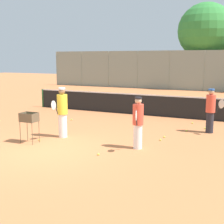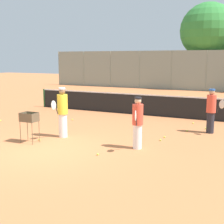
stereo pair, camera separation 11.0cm
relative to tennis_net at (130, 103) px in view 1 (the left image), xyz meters
name	(u,v)px [view 1 (the left image)]	position (x,y,z in m)	size (l,w,h in m)	color
ground_plane	(43,151)	(0.00, -7.22, -0.56)	(80.00, 80.00, 0.00)	#C67242
tennis_net	(130,103)	(0.00, 0.00, 0.00)	(11.19, 0.10, 1.07)	#26592D
back_fence	(186,70)	(0.00, 13.35, 1.21)	(27.86, 0.08, 3.53)	gray
tree_1	(206,31)	(1.17, 15.60, 4.75)	(5.09, 5.09, 7.88)	brown
player_white_outfit	(211,110)	(4.32, -2.50, 0.33)	(0.76, 0.64, 1.71)	#26262D
player_red_cap	(62,112)	(-0.45, -5.48, 0.38)	(0.37, 0.94, 1.81)	white
player_yellow_shirt	(138,122)	(2.55, -5.70, 0.30)	(0.36, 0.88, 1.66)	white
ball_cart	(30,120)	(-1.01, -6.60, 0.24)	(0.56, 0.41, 1.04)	brown
tennis_ball_0	(164,137)	(2.95, -3.99, -0.53)	(0.07, 0.07, 0.07)	#D1E54C
tennis_ball_1	(187,131)	(3.47, -2.65, -0.53)	(0.07, 0.07, 0.07)	#D1E54C
tennis_ball_2	(192,123)	(3.39, -1.06, -0.53)	(0.07, 0.07, 0.07)	#D1E54C
tennis_ball_3	(98,154)	(1.74, -6.86, -0.53)	(0.07, 0.07, 0.07)	#D1E54C
tennis_ball_4	(72,120)	(-1.85, -2.70, -0.53)	(0.07, 0.07, 0.07)	#D1E54C
tennis_ball_6	(205,128)	(4.06, -1.89, -0.53)	(0.07, 0.07, 0.07)	#D1E54C
tennis_ball_7	(39,140)	(-0.91, -6.27, -0.53)	(0.07, 0.07, 0.07)	#D1E54C
tennis_ball_8	(160,140)	(2.94, -4.46, -0.53)	(0.07, 0.07, 0.07)	#D1E54C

